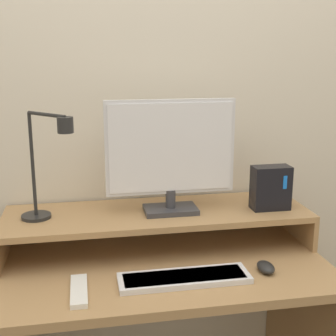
{
  "coord_description": "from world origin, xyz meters",
  "views": [
    {
      "loc": [
        -0.26,
        -1.14,
        1.47
      ],
      "look_at": [
        0.02,
        0.34,
        1.1
      ],
      "focal_mm": 50.0,
      "sensor_mm": 36.0,
      "label": 1
    }
  ],
  "objects_px": {
    "router_dock": "(271,188)",
    "remote_control": "(79,291)",
    "keyboard": "(184,278)",
    "mouse": "(266,267)",
    "desk_lamp": "(47,167)",
    "monitor": "(171,153)"
  },
  "relations": [
    {
      "from": "desk_lamp",
      "to": "monitor",
      "type": "bearing_deg",
      "value": 4.55
    },
    {
      "from": "remote_control",
      "to": "monitor",
      "type": "bearing_deg",
      "value": 41.19
    },
    {
      "from": "monitor",
      "to": "keyboard",
      "type": "distance_m",
      "value": 0.44
    },
    {
      "from": "desk_lamp",
      "to": "remote_control",
      "type": "distance_m",
      "value": 0.42
    },
    {
      "from": "keyboard",
      "to": "mouse",
      "type": "distance_m",
      "value": 0.28
    },
    {
      "from": "monitor",
      "to": "router_dock",
      "type": "distance_m",
      "value": 0.39
    },
    {
      "from": "monitor",
      "to": "keyboard",
      "type": "xyz_separation_m",
      "value": [
        -0.01,
        -0.27,
        -0.34
      ]
    },
    {
      "from": "keyboard",
      "to": "remote_control",
      "type": "bearing_deg",
      "value": -176.75
    },
    {
      "from": "monitor",
      "to": "keyboard",
      "type": "height_order",
      "value": "monitor"
    },
    {
      "from": "desk_lamp",
      "to": "keyboard",
      "type": "distance_m",
      "value": 0.58
    },
    {
      "from": "keyboard",
      "to": "remote_control",
      "type": "height_order",
      "value": "keyboard"
    },
    {
      "from": "keyboard",
      "to": "mouse",
      "type": "relative_size",
      "value": 4.9
    },
    {
      "from": "desk_lamp",
      "to": "remote_control",
      "type": "relative_size",
      "value": 2.01
    },
    {
      "from": "keyboard",
      "to": "mouse",
      "type": "height_order",
      "value": "mouse"
    },
    {
      "from": "router_dock",
      "to": "keyboard",
      "type": "distance_m",
      "value": 0.49
    },
    {
      "from": "mouse",
      "to": "router_dock",
      "type": "bearing_deg",
      "value": 65.98
    },
    {
      "from": "desk_lamp",
      "to": "keyboard",
      "type": "relative_size",
      "value": 0.91
    },
    {
      "from": "desk_lamp",
      "to": "remote_control",
      "type": "bearing_deg",
      "value": -70.95
    },
    {
      "from": "keyboard",
      "to": "remote_control",
      "type": "xyz_separation_m",
      "value": [
        -0.33,
        -0.02,
        -0.0
      ]
    },
    {
      "from": "monitor",
      "to": "keyboard",
      "type": "bearing_deg",
      "value": -91.78
    },
    {
      "from": "router_dock",
      "to": "mouse",
      "type": "relative_size",
      "value": 1.91
    },
    {
      "from": "router_dock",
      "to": "remote_control",
      "type": "height_order",
      "value": "router_dock"
    }
  ]
}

